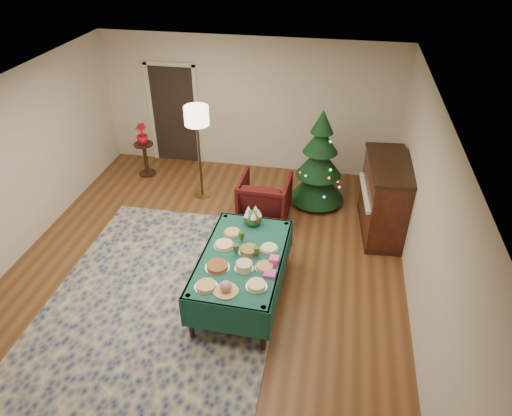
% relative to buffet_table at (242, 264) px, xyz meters
% --- Properties ---
extents(room_shell, '(7.00, 7.00, 7.00)m').
position_rel_buffet_table_xyz_m(room_shell, '(-0.68, 0.40, 0.75)').
color(room_shell, '#593319').
rests_on(room_shell, ground).
extents(doorway, '(1.08, 0.04, 2.16)m').
position_rel_buffet_table_xyz_m(doorway, '(-2.28, 3.89, 0.50)').
color(doorway, black).
rests_on(doorway, ground).
extents(rug, '(3.23, 4.22, 0.02)m').
position_rel_buffet_table_xyz_m(rug, '(-1.09, -0.23, -0.59)').
color(rug, navy).
rests_on(rug, ground).
extents(buffet_table, '(1.17, 1.95, 0.75)m').
position_rel_buffet_table_xyz_m(buffet_table, '(0.00, 0.00, 0.00)').
color(buffet_table, black).
rests_on(buffet_table, ground).
extents(platter_0, '(0.29, 0.29, 0.05)m').
position_rel_buffet_table_xyz_m(platter_0, '(-0.31, -0.68, 0.17)').
color(platter_0, silver).
rests_on(platter_0, buffet_table).
extents(platter_1, '(0.31, 0.31, 0.16)m').
position_rel_buffet_table_xyz_m(platter_1, '(-0.05, -0.71, 0.21)').
color(platter_1, silver).
rests_on(platter_1, buffet_table).
extents(platter_2, '(0.27, 0.27, 0.06)m').
position_rel_buffet_table_xyz_m(platter_2, '(0.30, -0.56, 0.18)').
color(platter_2, silver).
rests_on(platter_2, buffet_table).
extents(platter_3, '(0.33, 0.33, 0.05)m').
position_rel_buffet_table_xyz_m(platter_3, '(-0.27, -0.30, 0.17)').
color(platter_3, silver).
rests_on(platter_3, buffet_table).
extents(platter_4, '(0.25, 0.25, 0.10)m').
position_rel_buffet_table_xyz_m(platter_4, '(0.08, -0.26, 0.20)').
color(platter_4, silver).
rests_on(platter_4, buffet_table).
extents(platter_5, '(0.26, 0.26, 0.04)m').
position_rel_buffet_table_xyz_m(platter_5, '(0.34, -0.18, 0.17)').
color(platter_5, silver).
rests_on(platter_5, buffet_table).
extents(platter_6, '(0.29, 0.29, 0.05)m').
position_rel_buffet_table_xyz_m(platter_6, '(-0.29, 0.15, 0.17)').
color(platter_6, silver).
rests_on(platter_6, buffet_table).
extents(platter_7, '(0.28, 0.28, 0.07)m').
position_rel_buffet_table_xyz_m(platter_7, '(0.07, 0.09, 0.18)').
color(platter_7, silver).
rests_on(platter_7, buffet_table).
extents(platter_8, '(0.26, 0.26, 0.04)m').
position_rel_buffet_table_xyz_m(platter_8, '(0.34, 0.21, 0.17)').
color(platter_8, silver).
rests_on(platter_8, buffet_table).
extents(platter_9, '(0.26, 0.26, 0.04)m').
position_rel_buffet_table_xyz_m(platter_9, '(-0.24, 0.46, 0.17)').
color(platter_9, silver).
rests_on(platter_9, buffet_table).
extents(goblet_0, '(0.08, 0.08, 0.17)m').
position_rel_buffet_table_xyz_m(goblet_0, '(-0.07, 0.29, 0.24)').
color(goblet_0, '#2D471E').
rests_on(goblet_0, buffet_table).
extents(goblet_1, '(0.08, 0.08, 0.17)m').
position_rel_buffet_table_xyz_m(goblet_1, '(0.20, -0.00, 0.24)').
color(goblet_1, '#2D471E').
rests_on(goblet_1, buffet_table).
extents(goblet_2, '(0.08, 0.08, 0.17)m').
position_rel_buffet_table_xyz_m(goblet_2, '(-0.08, -0.00, 0.24)').
color(goblet_2, '#2D471E').
rests_on(goblet_2, buffet_table).
extents(napkin_stack, '(0.15, 0.15, 0.04)m').
position_rel_buffet_table_xyz_m(napkin_stack, '(0.43, -0.31, 0.17)').
color(napkin_stack, '#D13AAD').
rests_on(napkin_stack, buffet_table).
extents(gift_box, '(0.12, 0.12, 0.10)m').
position_rel_buffet_table_xyz_m(gift_box, '(0.45, -0.07, 0.20)').
color(gift_box, '#FB45A9').
rests_on(gift_box, buffet_table).
extents(centerpiece, '(0.27, 0.27, 0.31)m').
position_rel_buffet_table_xyz_m(centerpiece, '(0.00, 0.75, 0.28)').
color(centerpiece, '#1E4C1E').
rests_on(centerpiece, buffet_table).
extents(armchair, '(0.88, 0.83, 0.88)m').
position_rel_buffet_table_xyz_m(armchair, '(-0.04, 2.05, -0.16)').
color(armchair, '#410E0E').
rests_on(armchair, ground).
extents(floor_lamp, '(0.44, 0.44, 1.80)m').
position_rel_buffet_table_xyz_m(floor_lamp, '(-1.34, 2.53, 0.93)').
color(floor_lamp, '#A57F3F').
rests_on(floor_lamp, ground).
extents(side_table, '(0.39, 0.39, 0.70)m').
position_rel_buffet_table_xyz_m(side_table, '(-2.71, 3.14, -0.26)').
color(side_table, black).
rests_on(side_table, ground).
extents(potted_plant, '(0.24, 0.42, 0.24)m').
position_rel_buffet_table_xyz_m(potted_plant, '(-2.71, 3.14, 0.22)').
color(potted_plant, red).
rests_on(potted_plant, side_table).
extents(christmas_tree, '(1.29, 1.29, 1.83)m').
position_rel_buffet_table_xyz_m(christmas_tree, '(0.84, 2.71, 0.22)').
color(christmas_tree, black).
rests_on(christmas_tree, ground).
extents(piano, '(0.81, 1.54, 1.29)m').
position_rel_buffet_table_xyz_m(piano, '(1.98, 2.04, 0.03)').
color(piano, black).
rests_on(piano, ground).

